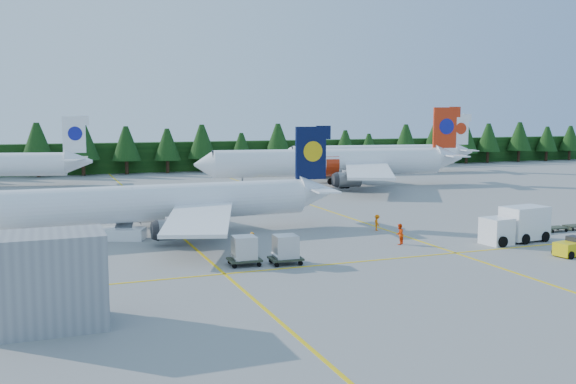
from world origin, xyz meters
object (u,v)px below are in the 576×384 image
object	(u,v)px
airstairs	(123,231)
service_truck	(515,225)
baggage_tug	(571,247)
airliner_navy	(147,204)
airliner_red	(325,163)

from	to	relation	value
airstairs	service_truck	xyz separation A→B (m)	(33.08, -14.23, 0.78)
service_truck	baggage_tug	bearing A→B (deg)	-92.98
service_truck	airstairs	bearing A→B (deg)	150.35
airliner_navy	service_truck	world-z (taller)	airliner_navy
airstairs	airliner_red	bearing A→B (deg)	65.96
airliner_navy	baggage_tug	distance (m)	37.72
airliner_red	airstairs	xyz separation A→B (m)	(-35.59, -33.47, -3.05)
baggage_tug	airliner_navy	bearing A→B (deg)	136.24
airliner_red	service_truck	distance (m)	47.82
airliner_navy	airstairs	distance (m)	3.35
airstairs	baggage_tug	world-z (taller)	airstairs
airstairs	baggage_tug	xyz separation A→B (m)	(33.45, -20.61, -0.07)
airstairs	service_truck	world-z (taller)	airstairs
airliner_red	service_truck	xyz separation A→B (m)	(-2.52, -47.70, -2.27)
airliner_navy	service_truck	bearing A→B (deg)	-26.15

